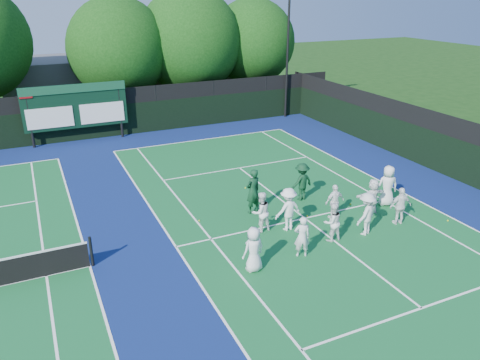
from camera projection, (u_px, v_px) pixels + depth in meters
name	position (u px, v px, depth m)	size (l,w,h in m)	color
ground	(319.00, 229.00, 18.24)	(120.00, 120.00, 0.00)	#15380F
court_apron	(162.00, 250.00, 16.76)	(34.00, 32.00, 0.01)	navy
near_court	(305.00, 218.00, 19.08)	(11.05, 23.85, 0.01)	#135E2B
back_fence	(93.00, 117.00, 28.86)	(34.00, 0.08, 3.00)	black
divider_fence_right	(469.00, 157.00, 22.06)	(0.08, 32.00, 3.00)	black
scoreboard	(75.00, 107.00, 27.81)	(6.00, 0.21, 3.55)	black
clubhouse	(129.00, 81.00, 36.89)	(18.00, 6.00, 4.00)	#55555A
light_pole_right	(288.00, 27.00, 31.97)	(1.20, 0.30, 10.12)	black
tree_c	(120.00, 50.00, 31.60)	(6.76, 6.76, 8.40)	black
tree_d	(192.00, 44.00, 33.49)	(7.36, 7.36, 8.94)	black
tree_e	(254.00, 44.00, 35.50)	(6.38, 6.38, 8.20)	black
tennis_ball_0	(303.00, 221.00, 18.82)	(0.07, 0.07, 0.07)	#C8D519
tennis_ball_1	(307.00, 216.00, 19.22)	(0.07, 0.07, 0.07)	#C8D519
tennis_ball_2	(448.00, 221.00, 18.84)	(0.07, 0.07, 0.07)	#C8D519
tennis_ball_3	(199.00, 221.00, 18.84)	(0.07, 0.07, 0.07)	#C8D519
tennis_ball_4	(245.00, 188.00, 21.94)	(0.07, 0.07, 0.07)	#C8D519
tennis_ball_5	(350.00, 204.00, 20.27)	(0.07, 0.07, 0.07)	#C8D519
player_front_0	(254.00, 249.00, 15.28)	(0.78, 0.50, 1.59)	white
player_front_1	(302.00, 237.00, 16.12)	(0.56, 0.37, 1.53)	silver
player_front_2	(332.00, 222.00, 17.16)	(0.73, 0.57, 1.51)	white
player_front_3	(366.00, 214.00, 17.57)	(1.10, 0.63, 1.70)	silver
player_front_4	(400.00, 206.00, 18.38)	(0.91, 0.38, 1.55)	white
player_back_0	(261.00, 212.00, 17.81)	(0.79, 0.61, 1.62)	white
player_back_1	(288.00, 209.00, 17.90)	(1.12, 0.64, 1.73)	white
player_back_2	(335.00, 202.00, 18.83)	(0.87, 0.36, 1.48)	white
player_back_3	(372.00, 196.00, 19.25)	(1.42, 0.45, 1.53)	white
player_back_4	(387.00, 186.00, 19.97)	(0.88, 0.57, 1.79)	white
coach_left	(253.00, 191.00, 19.24)	(0.70, 0.46, 1.93)	#0F381E
coach_right	(302.00, 182.00, 20.49)	(1.10, 0.63, 1.71)	#0E341C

